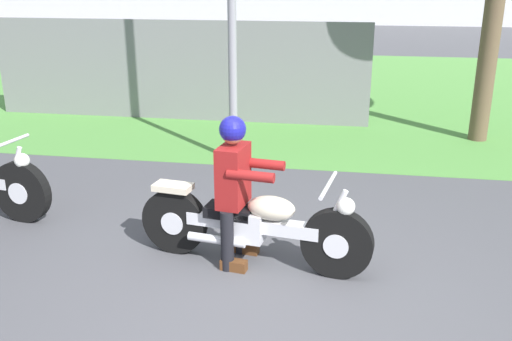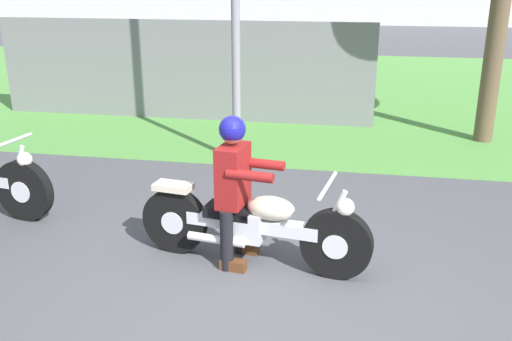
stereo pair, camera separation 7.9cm
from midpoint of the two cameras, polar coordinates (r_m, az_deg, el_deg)
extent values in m
plane|color=#4C4C51|center=(4.57, -0.15, -15.06)|extent=(120.00, 120.00, 0.00)
cube|color=#549342|center=(13.70, 6.85, 8.20)|extent=(60.00, 12.00, 0.01)
cylinder|color=black|center=(5.09, 7.68, -7.27)|extent=(0.65, 0.21, 0.64)
cylinder|color=silver|center=(5.09, 7.68, -7.27)|extent=(0.24, 0.17, 0.22)
cylinder|color=black|center=(5.54, -8.55, -5.04)|extent=(0.65, 0.21, 0.64)
cylinder|color=silver|center=(5.54, -8.55, -5.04)|extent=(0.24, 0.17, 0.22)
cube|color=silver|center=(5.23, -0.80, -5.37)|extent=(1.26, 0.32, 0.12)
cube|color=silver|center=(5.25, -1.32, -5.50)|extent=(0.35, 0.28, 0.28)
ellipsoid|color=beige|center=(5.10, 1.11, -3.79)|extent=(0.47, 0.30, 0.22)
cube|color=black|center=(5.25, -3.09, -4.07)|extent=(0.47, 0.30, 0.10)
cube|color=beige|center=(5.41, -8.74, -1.64)|extent=(0.38, 0.25, 0.06)
cylinder|color=silver|center=(4.99, 7.24, -4.63)|extent=(0.26, 0.09, 0.53)
cylinder|color=silver|center=(4.89, 6.81, -1.45)|extent=(0.13, 0.66, 0.04)
sphere|color=white|center=(4.93, 8.55, -3.60)|extent=(0.16, 0.16, 0.16)
cylinder|color=silver|center=(5.26, -4.41, -6.93)|extent=(0.56, 0.16, 0.08)
cylinder|color=black|center=(5.48, -1.99, -5.49)|extent=(0.12, 0.12, 0.57)
cube|color=#593319|center=(5.57, -1.37, -7.77)|extent=(0.25, 0.13, 0.10)
cylinder|color=black|center=(5.18, -3.34, -7.06)|extent=(0.12, 0.12, 0.57)
cube|color=#593319|center=(5.27, -2.67, -9.45)|extent=(0.25, 0.13, 0.10)
cube|color=maroon|center=(5.11, -2.74, -0.52)|extent=(0.27, 0.41, 0.56)
cylinder|color=maroon|center=(5.17, 0.19, 0.67)|extent=(0.43, 0.15, 0.09)
cylinder|color=maroon|center=(4.87, -1.03, -0.54)|extent=(0.43, 0.15, 0.09)
sphere|color=tan|center=(4.99, -2.81, 3.81)|extent=(0.20, 0.20, 0.20)
sphere|color=navy|center=(4.99, -2.82, 4.14)|extent=(0.24, 0.24, 0.24)
cylinder|color=black|center=(6.66, -22.75, -1.97)|extent=(0.69, 0.22, 0.68)
cylinder|color=silver|center=(6.66, -22.75, -1.97)|extent=(0.26, 0.17, 0.24)
cylinder|color=silver|center=(6.61, -23.35, 0.11)|extent=(0.26, 0.09, 0.53)
cylinder|color=silver|center=(6.57, -24.01, 2.55)|extent=(0.13, 0.66, 0.04)
sphere|color=white|center=(6.51, -22.74, 0.93)|extent=(0.16, 0.16, 0.16)
cylinder|color=brown|center=(9.71, 22.09, 11.17)|extent=(0.29, 0.29, 2.91)
cube|color=slate|center=(10.61, -8.24, 9.88)|extent=(7.00, 0.06, 1.80)
camera|label=1|loc=(0.04, -90.43, -0.15)|focal=39.89mm
camera|label=2|loc=(0.04, 89.57, 0.15)|focal=39.89mm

